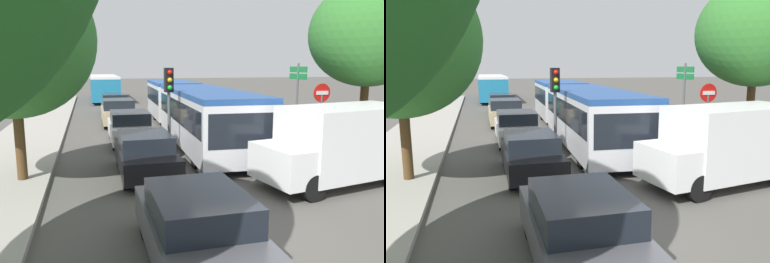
# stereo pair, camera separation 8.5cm
# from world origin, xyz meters

# --- Properties ---
(ground_plane) EXTENTS (200.00, 200.00, 0.00)m
(ground_plane) POSITION_xyz_m (0.00, 0.00, 0.00)
(ground_plane) COLOR #4F4C47
(kerb_strip_left) EXTENTS (3.20, 43.24, 0.14)m
(kerb_strip_left) POSITION_xyz_m (-6.09, 16.62, 0.07)
(kerb_strip_left) COLOR #9E998E
(kerb_strip_left) RESTS_ON ground
(articulated_bus) EXTENTS (3.48, 16.91, 2.49)m
(articulated_bus) POSITION_xyz_m (1.70, 12.36, 1.44)
(articulated_bus) COLOR silver
(articulated_bus) RESTS_ON ground
(city_bus_rear) EXTENTS (2.76, 11.67, 2.50)m
(city_bus_rear) POSITION_xyz_m (-1.62, 33.25, 1.45)
(city_bus_rear) COLOR teal
(city_bus_rear) RESTS_ON ground
(queued_car_graphite) EXTENTS (1.72, 4.00, 1.38)m
(queued_car_graphite) POSITION_xyz_m (-1.54, -0.41, 0.70)
(queued_car_graphite) COLOR #47474C
(queued_car_graphite) RESTS_ON ground
(queued_car_black) EXTENTS (1.72, 3.99, 1.38)m
(queued_car_black) POSITION_xyz_m (-1.59, 5.34, 0.70)
(queued_car_black) COLOR black
(queued_car_black) RESTS_ON ground
(queued_car_white) EXTENTS (1.81, 4.20, 1.45)m
(queued_car_white) POSITION_xyz_m (-1.50, 10.58, 0.74)
(queued_car_white) COLOR white
(queued_car_white) RESTS_ON ground
(queued_car_tan) EXTENTS (1.91, 4.43, 1.54)m
(queued_car_tan) POSITION_xyz_m (-1.58, 16.13, 0.78)
(queued_car_tan) COLOR tan
(queued_car_tan) RESTS_ON ground
(queued_car_green) EXTENTS (1.83, 4.26, 1.47)m
(queued_car_green) POSITION_xyz_m (-1.45, 21.32, 0.75)
(queued_car_green) COLOR #236638
(queued_car_green) RESTS_ON ground
(white_van) EXTENTS (5.26, 2.76, 2.31)m
(white_van) POSITION_xyz_m (3.94, 2.98, 1.24)
(white_van) COLOR white
(white_van) RESTS_ON ground
(traffic_light) EXTENTS (0.34, 0.37, 3.40)m
(traffic_light) POSITION_xyz_m (-0.32, 7.54, 2.50)
(traffic_light) COLOR #56595E
(traffic_light) RESTS_ON ground
(no_entry_sign) EXTENTS (0.70, 0.08, 2.82)m
(no_entry_sign) POSITION_xyz_m (5.24, 6.04, 1.88)
(no_entry_sign) COLOR #56595E
(no_entry_sign) RESTS_ON ground
(direction_sign_post) EXTENTS (0.12, 1.40, 3.60)m
(direction_sign_post) POSITION_xyz_m (6.62, 10.05, 2.55)
(direction_sign_post) COLOR #56595E
(direction_sign_post) RESTS_ON ground
(tree_left_mid) EXTENTS (4.66, 4.66, 6.48)m
(tree_left_mid) POSITION_xyz_m (-5.24, 5.46, 4.22)
(tree_left_mid) COLOR #51381E
(tree_left_mid) RESTS_ON ground
(tree_right_near) EXTENTS (4.26, 4.26, 6.54)m
(tree_right_near) POSITION_xyz_m (6.66, 5.47, 4.61)
(tree_right_near) COLOR #51381E
(tree_right_near) RESTS_ON ground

